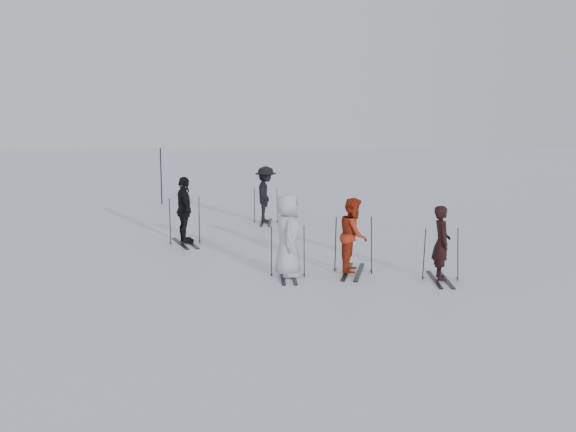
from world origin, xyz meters
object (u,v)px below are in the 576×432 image
object	(u,v)px
skier_grey	(288,236)
skier_uphill_left	(184,211)
skier_near_dark	(441,244)
piste_marker	(161,176)
skier_uphill_far	(266,195)
skier_red	(354,236)

from	to	relation	value
skier_grey	skier_uphill_left	bearing A→B (deg)	33.95
skier_near_dark	piste_marker	size ratio (longest dim) A/B	0.70
skier_uphill_left	skier_uphill_far	world-z (taller)	skier_uphill_far
skier_red	skier_uphill_far	xyz separation A→B (m)	(-1.62, 7.09, 0.09)
skier_uphill_left	piste_marker	size ratio (longest dim) A/B	0.81
skier_near_dark	skier_uphill_left	world-z (taller)	skier_uphill_left
skier_red	skier_uphill_far	distance (m)	7.27
skier_red	skier_grey	bearing A→B (deg)	116.01
skier_red	piste_marker	world-z (taller)	piste_marker
skier_uphill_far	piste_marker	xyz separation A→B (m)	(-3.96, 5.03, 0.21)
skier_uphill_left	piste_marker	world-z (taller)	piste_marker
skier_grey	skier_uphill_far	world-z (taller)	skier_uphill_far
skier_grey	piste_marker	distance (m)	13.04
skier_near_dark	skier_uphill_far	xyz separation A→B (m)	(-3.36, 7.91, 0.13)
skier_grey	piste_marker	size ratio (longest dim) A/B	0.80
skier_near_dark	skier_uphill_left	distance (m)	7.30
skier_red	skier_uphill_left	size ratio (longest dim) A/B	0.91
skier_grey	skier_uphill_far	size ratio (longest dim) A/B	0.98
skier_grey	skier_uphill_left	size ratio (longest dim) A/B	0.99
skier_near_dark	skier_grey	xyz separation A→B (m)	(-3.22, 0.56, 0.11)
skier_red	piste_marker	distance (m)	13.35
skier_grey	skier_uphill_left	world-z (taller)	skier_uphill_left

